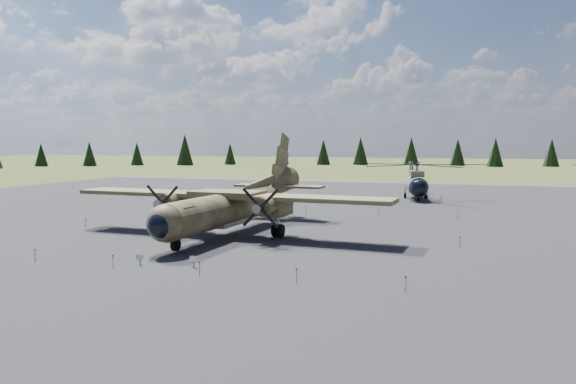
% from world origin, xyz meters
% --- Properties ---
extents(ground, '(500.00, 500.00, 0.00)m').
position_xyz_m(ground, '(0.00, 0.00, 0.00)').
color(ground, '#505526').
rests_on(ground, ground).
extents(apron, '(120.00, 120.00, 0.04)m').
position_xyz_m(apron, '(0.00, 10.00, 0.00)').
color(apron, '#515155').
rests_on(apron, ground).
extents(transport_plane, '(28.49, 25.87, 9.39)m').
position_xyz_m(transport_plane, '(-2.32, 1.38, 2.70)').
color(transport_plane, '#3D4023').
rests_on(transport_plane, ground).
extents(helicopter_near, '(22.66, 24.48, 4.96)m').
position_xyz_m(helicopter_near, '(10.03, 36.02, 3.52)').
color(helicopter_near, slate).
rests_on(helicopter_near, ground).
extents(info_placard_left, '(0.47, 0.30, 0.69)m').
position_xyz_m(info_placard_left, '(-2.84, -12.30, 0.46)').
color(info_placard_left, gray).
rests_on(info_placard_left, ground).
extents(info_placard_right, '(0.49, 0.23, 0.75)m').
position_xyz_m(info_placard_right, '(0.76, -11.88, 0.50)').
color(info_placard_right, gray).
rests_on(info_placard_right, ground).
extents(barrier_fence, '(33.12, 29.62, 0.85)m').
position_xyz_m(barrier_fence, '(-0.46, -0.08, 0.51)').
color(barrier_fence, silver).
rests_on(barrier_fence, ground).
extents(treeline, '(326.88, 325.02, 10.98)m').
position_xyz_m(treeline, '(0.18, -3.39, 4.77)').
color(treeline, black).
rests_on(treeline, ground).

